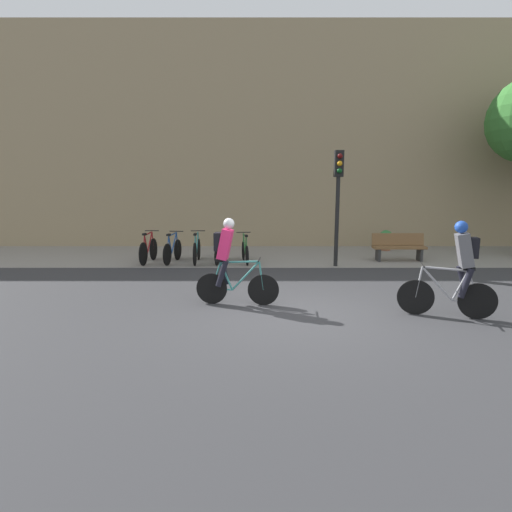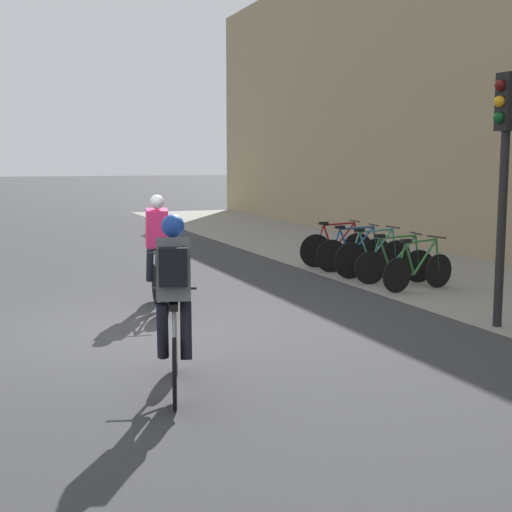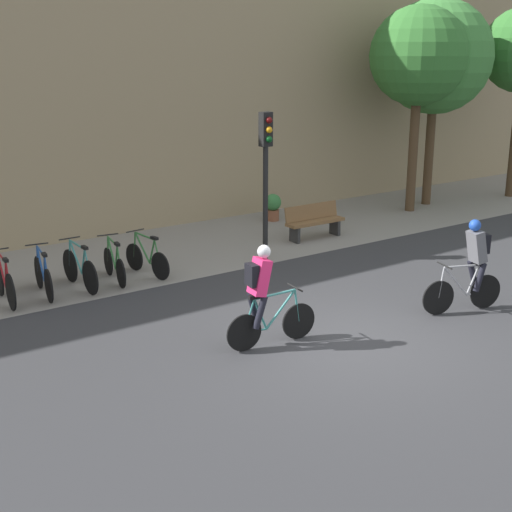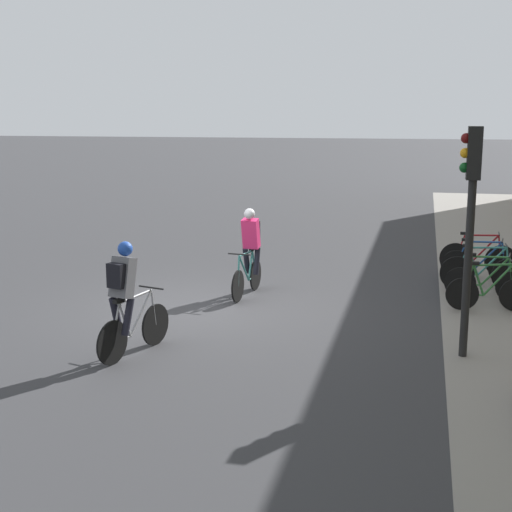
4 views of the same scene
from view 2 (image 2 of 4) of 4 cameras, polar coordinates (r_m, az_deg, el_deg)
The scene contains 9 objects.
ground at distance 9.85m, azimuth -10.12°, elevation -5.83°, with size 200.00×200.00×0.00m, color #333335.
cyclist_pink at distance 11.10m, azimuth -7.88°, elevation 0.70°, with size 1.69×0.48×1.76m.
cyclist_grey at distance 6.87m, azimuth -6.58°, elevation -3.56°, with size 1.65×0.61×1.77m.
parked_bike_0 at distance 15.48m, azimuth 6.47°, elevation 0.69°, with size 0.46×1.70×0.99m.
parked_bike_1 at distance 14.81m, azimuth 7.85°, elevation 0.30°, with size 0.46×1.66×0.97m.
parked_bike_2 at distance 14.15m, azimuth 9.36°, elevation -0.02°, with size 0.46×1.74×0.99m.
parked_bike_3 at distance 13.51m, azimuth 11.01°, elevation -0.55°, with size 0.46×1.58×0.94m.
parked_bike_4 at distance 12.87m, azimuth 12.84°, elevation -1.01°, with size 0.46×1.57×0.94m.
traffic_light_pole at distance 10.17m, azimuth 19.23°, elevation 7.83°, with size 0.26×0.30×3.43m.
Camera 2 is at (9.40, -1.83, 2.27)m, focal length 50.00 mm.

